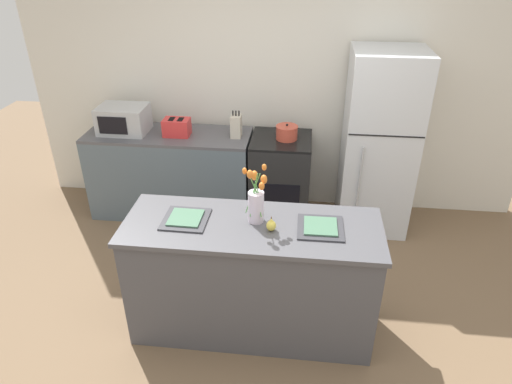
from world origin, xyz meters
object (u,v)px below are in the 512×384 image
knife_block (236,126)px  plate_setting_left (186,219)px  stove_range (280,179)px  cooking_pot (287,132)px  refrigerator (379,144)px  pear_figurine (271,225)px  plate_setting_right (320,227)px  flower_vase (256,202)px  toaster (177,127)px  microwave (123,119)px

knife_block → plate_setting_left: bearing=-94.2°
stove_range → cooking_pot: bearing=-1.1°
refrigerator → pear_figurine: (-0.91, -1.65, 0.08)m
refrigerator → plate_setting_right: refrigerator is taller
flower_vase → cooking_pot: bearing=85.3°
toaster → microwave: 0.56m
plate_setting_left → cooking_pot: size_ratio=1.45×
toaster → knife_block: size_ratio=1.04×
toaster → microwave: bearing=176.7°
stove_range → plate_setting_left: 1.76m
cooking_pot → microwave: microwave is taller
plate_setting_right → toaster: (-1.42, 1.56, 0.05)m
flower_vase → plate_setting_left: flower_vase is taller
microwave → flower_vase: bearing=-45.2°
plate_setting_left → toaster: 1.63m
knife_block → toaster: bearing=-176.8°
plate_setting_right → toaster: bearing=132.4°
cooking_pot → knife_block: 0.50m
plate_setting_left → cooking_pot: 1.70m
pear_figurine → cooking_pot: size_ratio=0.50×
flower_vase → refrigerator: bearing=56.4°
flower_vase → knife_block: size_ratio=1.55×
pear_figurine → knife_block: 1.72m
stove_range → plate_setting_left: plate_setting_left is taller
flower_vase → knife_block: flower_vase is taller
pear_figurine → toaster: bearing=123.9°
toaster → pear_figurine: bearing=-56.1°
stove_range → refrigerator: 1.05m
plate_setting_left → cooking_pot: cooking_pot is taller
plate_setting_right → microwave: size_ratio=0.66×
pear_figurine → plate_setting_right: (0.33, 0.06, -0.03)m
knife_block → microwave: bearing=-179.9°
stove_range → toaster: size_ratio=3.26×
stove_range → flower_vase: (-0.08, -1.54, 0.63)m
microwave → cooking_pot: bearing=-0.0°
toaster → plate_setting_right: bearing=-47.6°
stove_range → refrigerator: refrigerator is taller
flower_vase → knife_block: 1.59m
microwave → refrigerator: bearing=0.0°
refrigerator → pear_figurine: bearing=-119.0°
stove_range → microwave: size_ratio=1.90×
flower_vase → plate_setting_left: (-0.49, -0.04, -0.15)m
refrigerator → plate_setting_right: (-0.58, -1.59, 0.04)m
refrigerator → knife_block: 1.41m
plate_setting_left → knife_block: knife_block is taller
stove_range → knife_block: size_ratio=3.38×
flower_vase → pear_figurine: size_ratio=3.85×
toaster → flower_vase: bearing=-57.2°
refrigerator → cooking_pot: 0.90m
pear_figurine → plate_setting_left: bearing=174.3°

